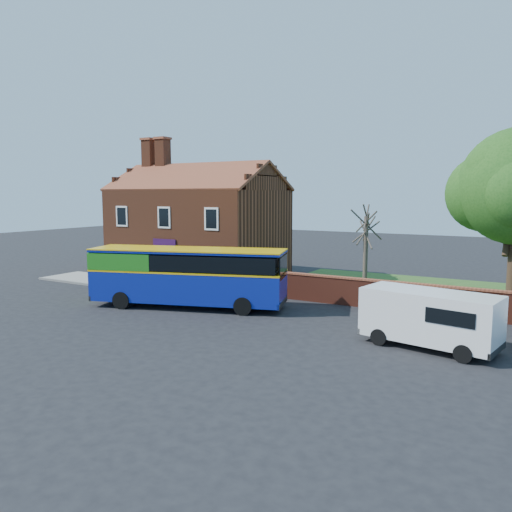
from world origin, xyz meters
The scene contains 9 objects.
ground centered at (0.00, 0.00, 0.00)m, with size 120.00×120.00×0.00m, color black.
pavement centered at (-7.00, 5.75, 0.06)m, with size 18.00×3.50×0.12m, color gray.
kerb centered at (-7.00, 4.00, 0.07)m, with size 18.00×0.15×0.14m, color slate.
grass_strip centered at (13.00, 13.00, 0.02)m, with size 26.00×12.00×0.04m, color #426B28.
shop_building centered at (-7.02, 11.50, 3.41)m, with size 12.30×8.13×10.50m.
boundary_wall centered at (13.00, 7.00, 0.81)m, with size 22.00×0.38×1.60m.
bus centered at (-1.26, 2.13, 1.84)m, with size 10.98×5.79×3.25m.
van_near centered at (12.10, 1.16, 1.30)m, with size 5.57×3.02×2.32m.
bare_tree centered at (6.45, 10.45, 2.73)m, with size 2.00×2.38×5.32m.
Camera 1 is at (15.81, -19.37, 6.20)m, focal length 35.00 mm.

